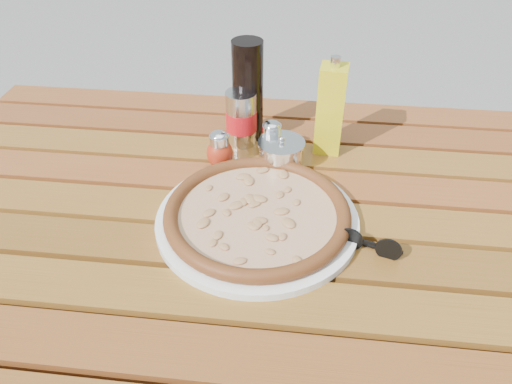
# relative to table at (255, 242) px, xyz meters

# --- Properties ---
(table) EXTENTS (1.40, 0.90, 0.75)m
(table) POSITION_rel_table_xyz_m (0.00, 0.00, 0.00)
(table) COLOR #3B1E0D
(table) RESTS_ON ground
(plate) EXTENTS (0.39, 0.39, 0.01)m
(plate) POSITION_rel_table_xyz_m (0.01, -0.03, 0.08)
(plate) COLOR white
(plate) RESTS_ON table
(pizza) EXTENTS (0.36, 0.36, 0.03)m
(pizza) POSITION_rel_table_xyz_m (0.01, -0.03, 0.10)
(pizza) COLOR beige
(pizza) RESTS_ON plate
(pepper_shaker) EXTENTS (0.07, 0.07, 0.08)m
(pepper_shaker) POSITION_rel_table_xyz_m (-0.09, 0.14, 0.11)
(pepper_shaker) COLOR red
(pepper_shaker) RESTS_ON table
(oregano_shaker) EXTENTS (0.07, 0.07, 0.08)m
(oregano_shaker) POSITION_rel_table_xyz_m (0.01, 0.19, 0.11)
(oregano_shaker) COLOR #37431A
(oregano_shaker) RESTS_ON table
(dark_bottle) EXTENTS (0.07, 0.07, 0.22)m
(dark_bottle) POSITION_rel_table_xyz_m (-0.05, 0.26, 0.19)
(dark_bottle) COLOR black
(dark_bottle) RESTS_ON table
(soda_can) EXTENTS (0.09, 0.09, 0.12)m
(soda_can) POSITION_rel_table_xyz_m (-0.06, 0.24, 0.13)
(soda_can) COLOR silver
(soda_can) RESTS_ON table
(olive_oil_cruet) EXTENTS (0.06, 0.06, 0.21)m
(olive_oil_cruet) POSITION_rel_table_xyz_m (0.13, 0.23, 0.17)
(olive_oil_cruet) COLOR gold
(olive_oil_cruet) RESTS_ON table
(parmesan_tin) EXTENTS (0.13, 0.13, 0.07)m
(parmesan_tin) POSITION_rel_table_xyz_m (0.04, 0.15, 0.11)
(parmesan_tin) COLOR silver
(parmesan_tin) RESTS_ON table
(sunglasses) EXTENTS (0.11, 0.05, 0.04)m
(sunglasses) POSITION_rel_table_xyz_m (0.20, -0.08, 0.09)
(sunglasses) COLOR black
(sunglasses) RESTS_ON table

